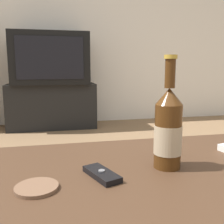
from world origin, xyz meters
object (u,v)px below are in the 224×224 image
(television, at_px, (50,59))
(beer_bottle, at_px, (168,129))
(tv_stand, at_px, (52,106))
(cell_phone, at_px, (102,174))

(television, relative_size, beer_bottle, 3.06)
(tv_stand, height_order, cell_phone, tv_stand)
(television, bearing_deg, cell_phone, -87.16)
(cell_phone, bearing_deg, television, 72.17)
(beer_bottle, distance_m, cell_phone, 0.20)
(tv_stand, xyz_separation_m, television, (0.00, -0.00, 0.57))
(beer_bottle, bearing_deg, tv_stand, 96.65)
(television, bearing_deg, tv_stand, 90.00)
(tv_stand, relative_size, cell_phone, 8.65)
(cell_phone, bearing_deg, beer_bottle, -12.75)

